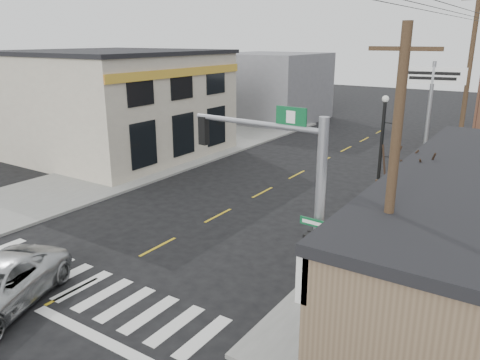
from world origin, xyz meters
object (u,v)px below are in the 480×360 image
Objects in this scene: lamp_post at (382,151)px; utility_pole_near at (389,212)px; utility_pole_far at (468,81)px; bare_tree at (408,159)px; guide_sign at (390,205)px; fire_hydrant at (344,247)px; dance_center_sign at (431,94)px; traffic_signal_pole at (296,196)px.

utility_pole_near reaches higher than lamp_post.
utility_pole_far is at bearing 88.44° from utility_pole_near.
bare_tree is 5.30m from utility_pole_near.
lamp_post is (-1.12, 2.25, 1.50)m from guide_sign.
guide_sign is 3.66× the size of fire_hydrant.
bare_tree is at bearing -59.99° from lamp_post.
dance_center_sign is at bearing 93.31° from utility_pole_near.
dance_center_sign reaches higher than fire_hydrant.
traffic_signal_pole is 2.34× the size of guide_sign.
guide_sign is 7.93m from utility_pole_near.
utility_pole_far is (1.33, 18.74, 1.77)m from traffic_signal_pole.
utility_pole_far reaches higher than utility_pole_near.
dance_center_sign is 0.63× the size of utility_pole_far.
traffic_signal_pole is at bearing -98.47° from guide_sign.
utility_pole_far is at bearing 89.38° from guide_sign.
traffic_signal_pole is 6.38m from guide_sign.
bare_tree is at bearing -7.26° from fire_hydrant.
traffic_signal_pole is 0.74× the size of utility_pole_near.
traffic_signal_pole is 14.53m from dance_center_sign.
guide_sign is at bearing 114.50° from bare_tree.
traffic_signal_pole is 3.18m from utility_pole_near.
utility_pole_near is at bearing -20.62° from traffic_signal_pole.
traffic_signal_pole is 0.57× the size of utility_pole_far.
fire_hydrant is at bearing -100.50° from dance_center_sign.
dance_center_sign is (0.43, 6.19, 1.80)m from lamp_post.
traffic_signal_pole is at bearing -84.65° from lamp_post.
utility_pole_near reaches higher than traffic_signal_pole.
traffic_signal_pole is 18.87m from utility_pole_far.
guide_sign is at bearing 60.96° from fire_hydrant.
traffic_signal_pole reaches higher than guide_sign.
traffic_signal_pole is 8.28m from lamp_post.
traffic_signal_pole reaches higher than fire_hydrant.
dance_center_sign is (0.33, 10.28, 4.59)m from fire_hydrant.
traffic_signal_pole reaches higher than lamp_post.
utility_pole_near is at bearing -74.79° from guide_sign.
bare_tree is (1.97, -0.25, 3.64)m from fire_hydrant.
fire_hydrant is 4.15m from bare_tree.
guide_sign reaches higher than fire_hydrant.
bare_tree is (1.65, -10.53, -0.95)m from dance_center_sign.
dance_center_sign is at bearing 90.46° from lamp_post.
guide_sign is 0.39× the size of dance_center_sign.
utility_pole_far is at bearing 84.67° from fire_hydrant.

